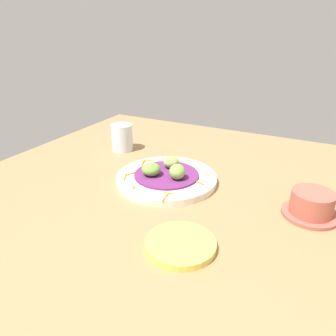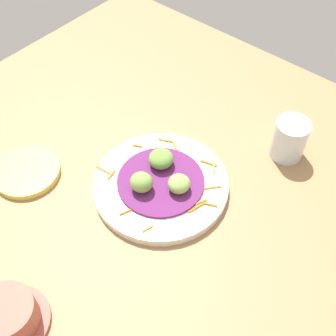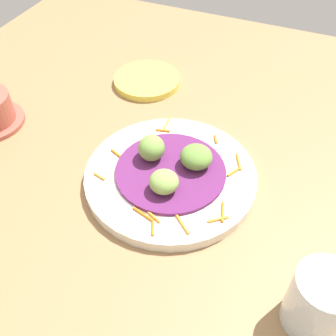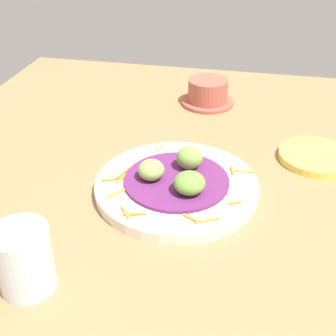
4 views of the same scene
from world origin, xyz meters
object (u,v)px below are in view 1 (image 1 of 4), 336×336
(guac_scoop_right, at_px, (177,172))
(water_glass, at_px, (122,137))
(side_plate_small, at_px, (181,244))
(terracotta_bowl, at_px, (311,205))
(main_plate, at_px, (167,178))
(guac_scoop_center, at_px, (151,169))
(guac_scoop_left, at_px, (171,162))

(guac_scoop_right, height_order, water_glass, water_glass)
(side_plate_small, height_order, water_glass, water_glass)
(guac_scoop_right, xyz_separation_m, terracotta_bowl, (0.32, 0.01, -0.02))
(guac_scoop_right, height_order, terracotta_bowl, guac_scoop_right)
(main_plate, bearing_deg, guac_scoop_right, -20.74)
(guac_scoop_center, bearing_deg, terracotta_bowl, 3.24)
(main_plate, relative_size, guac_scoop_left, 6.15)
(main_plate, relative_size, guac_scoop_center, 5.37)
(guac_scoop_center, distance_m, water_glass, 0.27)
(guac_scoop_right, bearing_deg, water_glass, 150.50)
(guac_scoop_left, height_order, water_glass, water_glass)
(guac_scoop_center, bearing_deg, main_plate, 39.26)
(terracotta_bowl, xyz_separation_m, water_glass, (-0.59, 0.15, 0.02))
(main_plate, distance_m, guac_scoop_center, 0.05)
(main_plate, bearing_deg, guac_scoop_center, -140.74)
(side_plate_small, bearing_deg, guac_scoop_right, 117.05)
(water_glass, bearing_deg, guac_scoop_center, -39.06)
(guac_scoop_right, xyz_separation_m, water_glass, (-0.28, 0.16, 0.00))
(guac_scoop_left, relative_size, terracotta_bowl, 0.37)
(guac_scoop_left, bearing_deg, main_plate, -80.74)
(main_plate, bearing_deg, guac_scoop_left, 99.26)
(terracotta_bowl, bearing_deg, water_glass, 166.16)
(terracotta_bowl, bearing_deg, main_plate, 179.36)
(guac_scoop_center, height_order, side_plate_small, guac_scoop_center)
(guac_scoop_right, relative_size, side_plate_small, 0.33)
(main_plate, distance_m, guac_scoop_right, 0.05)
(guac_scoop_left, bearing_deg, side_plate_small, -60.20)
(main_plate, xyz_separation_m, water_glass, (-0.24, 0.14, 0.03))
(guac_scoop_center, height_order, terracotta_bowl, terracotta_bowl)
(guac_scoop_center, distance_m, guac_scoop_right, 0.07)
(terracotta_bowl, bearing_deg, guac_scoop_left, 173.01)
(main_plate, bearing_deg, water_glass, 149.22)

